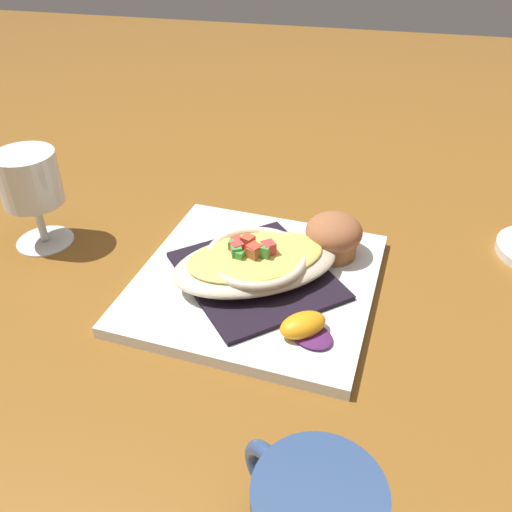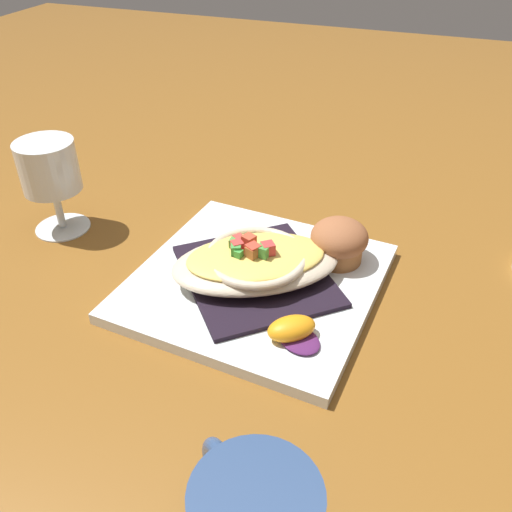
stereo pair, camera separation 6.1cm
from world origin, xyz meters
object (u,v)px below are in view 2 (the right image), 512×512
object	(u,v)px
stemmed_glass	(50,172)
gratin_dish	(256,261)
muffin	(339,241)
square_plate	(256,282)
orange_garnish	(293,331)

from	to	relation	value
stemmed_glass	gratin_dish	bearing A→B (deg)	174.30
muffin	square_plate	bearing A→B (deg)	40.11
gratin_dish	stemmed_glass	world-z (taller)	stemmed_glass
orange_garnish	square_plate	bearing A→B (deg)	-49.32
gratin_dish	orange_garnish	xyz separation A→B (m)	(-0.07, 0.08, -0.01)
square_plate	stemmed_glass	distance (m)	0.30
square_plate	gratin_dish	size ratio (longest dim) A/B	1.20
square_plate	stemmed_glass	world-z (taller)	stemmed_glass
square_plate	muffin	xyz separation A→B (m)	(-0.08, -0.07, 0.03)
square_plate	gratin_dish	bearing A→B (deg)	41.56
orange_garnish	muffin	bearing A→B (deg)	-94.03
muffin	gratin_dish	bearing A→B (deg)	40.11
square_plate	orange_garnish	world-z (taller)	orange_garnish
stemmed_glass	muffin	bearing A→B (deg)	-174.10
square_plate	stemmed_glass	size ratio (longest dim) A/B	2.14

